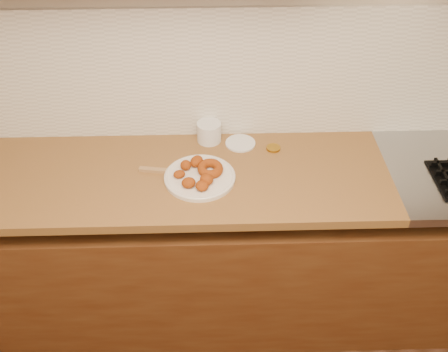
# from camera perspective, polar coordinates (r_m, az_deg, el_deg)

# --- Properties ---
(wall_back) EXTENTS (4.00, 0.02, 2.70)m
(wall_back) POSITION_cam_1_polar(r_m,az_deg,el_deg) (2.25, 5.04, 14.47)
(wall_back) COLOR #BDAF94
(wall_back) RESTS_ON ground
(base_cabinet) EXTENTS (3.60, 0.60, 0.77)m
(base_cabinet) POSITION_cam_1_polar(r_m,az_deg,el_deg) (2.58, 4.51, -8.47)
(base_cabinet) COLOR #573318
(base_cabinet) RESTS_ON floor
(butcher_block) EXTENTS (2.30, 0.62, 0.04)m
(butcher_block) POSITION_cam_1_polar(r_m,az_deg,el_deg) (2.26, -11.47, -0.25)
(butcher_block) COLOR brown
(butcher_block) RESTS_ON base_cabinet
(backsplash) EXTENTS (3.60, 0.02, 0.60)m
(backsplash) POSITION_cam_1_polar(r_m,az_deg,el_deg) (2.31, 4.85, 10.96)
(backsplash) COLOR silver
(backsplash) RESTS_ON wall_back
(donut_plate) EXTENTS (0.30, 0.30, 0.02)m
(donut_plate) POSITION_cam_1_polar(r_m,az_deg,el_deg) (2.18, -2.65, -0.16)
(donut_plate) COLOR silver
(donut_plate) RESTS_ON butcher_block
(ring_donut) EXTENTS (0.15, 0.15, 0.05)m
(ring_donut) POSITION_cam_1_polar(r_m,az_deg,el_deg) (2.18, -1.52, 0.81)
(ring_donut) COLOR #9D3A02
(ring_donut) RESTS_ON donut_plate
(fried_dough_chunks) EXTENTS (0.18, 0.23, 0.05)m
(fried_dough_chunks) POSITION_cam_1_polar(r_m,az_deg,el_deg) (2.15, -3.20, 0.17)
(fried_dough_chunks) COLOR #9D3A02
(fried_dough_chunks) RESTS_ON donut_plate
(plastic_tub) EXTENTS (0.13, 0.13, 0.09)m
(plastic_tub) POSITION_cam_1_polar(r_m,az_deg,el_deg) (2.38, -1.64, 4.82)
(plastic_tub) COLOR silver
(plastic_tub) RESTS_ON butcher_block
(tub_lid) EXTENTS (0.17, 0.17, 0.01)m
(tub_lid) POSITION_cam_1_polar(r_m,az_deg,el_deg) (2.38, 1.80, 3.59)
(tub_lid) COLOR silver
(tub_lid) RESTS_ON butcher_block
(brass_jar_lid) EXTENTS (0.07, 0.07, 0.01)m
(brass_jar_lid) POSITION_cam_1_polar(r_m,az_deg,el_deg) (2.35, 5.39, 3.04)
(brass_jar_lid) COLOR #A0751E
(brass_jar_lid) RESTS_ON butcher_block
(wooden_utensil) EXTENTS (0.19, 0.05, 0.01)m
(wooden_utensil) POSITION_cam_1_polar(r_m,az_deg,el_deg) (2.23, -6.84, 0.58)
(wooden_utensil) COLOR #997144
(wooden_utensil) RESTS_ON butcher_block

